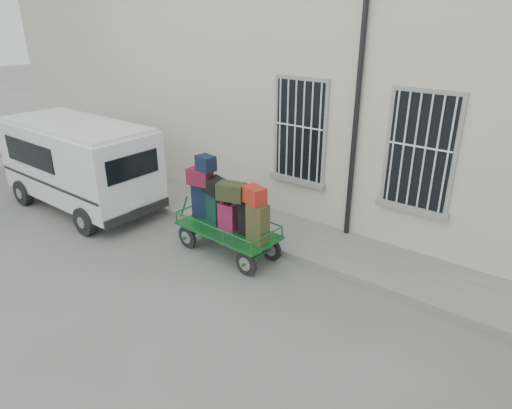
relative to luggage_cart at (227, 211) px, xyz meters
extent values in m
plane|color=#61615C|center=(0.72, -0.80, -0.98)|extent=(80.00, 80.00, 0.00)
cube|color=beige|center=(0.72, 4.70, 2.02)|extent=(24.00, 5.00, 6.00)
cylinder|color=black|center=(1.67, 2.12, 1.82)|extent=(0.11, 0.11, 5.60)
cube|color=black|center=(0.32, 2.18, 1.27)|extent=(1.20, 0.08, 2.20)
cube|color=gray|center=(0.32, 2.16, 0.11)|extent=(1.45, 0.22, 0.12)
cube|color=black|center=(3.02, 2.18, 1.27)|extent=(1.20, 0.08, 2.20)
cube|color=gray|center=(3.02, 2.16, 0.11)|extent=(1.45, 0.22, 0.12)
cube|color=slate|center=(0.72, 1.40, -0.90)|extent=(24.00, 1.70, 0.15)
cylinder|color=black|center=(-0.84, -0.35, -0.72)|extent=(0.50, 0.09, 0.50)
cylinder|color=gray|center=(-0.84, -0.35, -0.72)|extent=(0.28, 0.11, 0.28)
cylinder|color=black|center=(-0.80, 0.41, -0.72)|extent=(0.50, 0.09, 0.50)
cylinder|color=gray|center=(-0.80, 0.41, -0.72)|extent=(0.28, 0.11, 0.28)
cylinder|color=black|center=(0.86, -0.45, -0.72)|extent=(0.50, 0.09, 0.50)
cylinder|color=gray|center=(0.86, -0.45, -0.72)|extent=(0.28, 0.11, 0.28)
cylinder|color=black|center=(0.90, 0.31, -0.72)|extent=(0.50, 0.09, 0.50)
cylinder|color=gray|center=(0.90, 0.31, -0.72)|extent=(0.28, 0.11, 0.28)
cube|color=#155F25|center=(0.03, -0.02, -0.42)|extent=(2.26, 1.13, 0.05)
cylinder|color=#155F25|center=(-1.32, 0.06, -0.27)|extent=(0.29, 0.06, 0.56)
cube|color=black|center=(-0.79, 0.13, 0.00)|extent=(0.48, 0.32, 0.80)
cube|color=black|center=(-0.79, 0.13, 0.42)|extent=(0.18, 0.13, 0.03)
cube|color=#0D2F2F|center=(-0.37, 0.06, -0.05)|extent=(0.50, 0.37, 0.70)
cube|color=black|center=(-0.37, 0.06, 0.31)|extent=(0.19, 0.13, 0.03)
cube|color=maroon|center=(0.06, -0.04, -0.11)|extent=(0.38, 0.23, 0.58)
cube|color=black|center=(0.06, -0.04, 0.20)|extent=(0.15, 0.11, 0.03)
cube|color=black|center=(0.53, 0.06, -0.03)|extent=(0.41, 0.30, 0.73)
cube|color=black|center=(0.53, 0.06, 0.35)|extent=(0.16, 0.13, 0.03)
cube|color=#39391C|center=(0.87, -0.08, -0.01)|extent=(0.39, 0.32, 0.78)
cube|color=black|center=(0.87, -0.08, 0.40)|extent=(0.16, 0.15, 0.03)
cube|color=#53101F|center=(-0.71, 0.00, 0.57)|extent=(0.55, 0.37, 0.34)
cube|color=black|center=(-0.31, 0.03, 0.45)|extent=(0.56, 0.46, 0.31)
cube|color=#232E17|center=(0.22, -0.10, 0.50)|extent=(0.61, 0.46, 0.33)
cube|color=maroon|center=(0.77, -0.06, 0.55)|extent=(0.50, 0.40, 0.33)
cube|color=black|center=(-0.54, 0.01, 0.90)|extent=(0.42, 0.33, 0.31)
cube|color=silver|center=(-4.53, -0.41, 0.28)|extent=(4.34, 1.90, 1.77)
cube|color=silver|center=(-4.53, -0.41, 1.20)|extent=(4.14, 1.76, 0.10)
cube|color=black|center=(-6.67, -0.39, 0.62)|extent=(0.20, 1.62, 0.74)
cube|color=black|center=(-5.13, -1.34, 0.58)|extent=(2.16, 0.06, 0.61)
cube|color=black|center=(-2.36, -0.43, 0.58)|extent=(0.05, 1.37, 0.54)
cube|color=black|center=(-2.37, -0.43, -0.55)|extent=(0.11, 1.82, 0.22)
cube|color=white|center=(-2.33, -0.43, -0.33)|extent=(0.03, 0.41, 0.12)
cylinder|color=black|center=(-5.96, -1.30, -0.64)|extent=(0.67, 0.22, 0.67)
cylinder|color=black|center=(-5.94, 0.51, -0.64)|extent=(0.67, 0.22, 0.67)
cylinder|color=black|center=(-3.11, -1.32, -0.64)|extent=(0.67, 0.22, 0.67)
cylinder|color=black|center=(-3.10, 0.48, -0.64)|extent=(0.67, 0.22, 0.67)
camera|label=1|loc=(5.67, -6.34, 3.75)|focal=32.00mm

